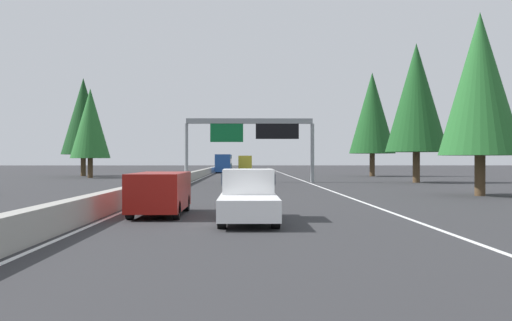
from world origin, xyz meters
name	(u,v)px	position (x,y,z in m)	size (l,w,h in m)	color
ground_plane	(196,180)	(60.00, 0.00, 0.00)	(320.00, 320.00, 0.00)	#2D2D30
median_barrier	(206,172)	(80.00, 0.30, 0.45)	(180.00, 0.56, 0.90)	#9E9B93
shoulder_stripe_right	(293,177)	(70.00, -11.52, 0.01)	(160.00, 0.16, 0.01)	silver
shoulder_stripe_median	(204,177)	(70.00, -0.25, 0.01)	(160.00, 0.16, 0.01)	silver
sign_gantry_overhead	(251,132)	(53.09, -6.04, 4.97)	(0.50, 12.68, 6.24)	gray
pickup_far_right	(248,196)	(18.61, -5.54, 0.91)	(5.60, 2.00, 1.86)	white
minivan_near_center	(160,191)	(20.81, -2.04, 0.95)	(5.00, 1.95, 1.69)	maroon
sedan_far_left	(243,178)	(45.03, -5.27, 0.68)	(4.40, 1.80, 1.47)	#2D6B38
bus_near_right	(224,163)	(95.01, -1.78, 1.72)	(11.50, 2.55, 3.10)	#1E4793
box_truck_far_center	(245,163)	(101.86, -5.45, 1.61)	(8.50, 2.40, 2.95)	gold
conifer_right_near	(480,84)	(32.45, -19.82, 6.86)	(4.96, 4.96, 11.28)	#4C3823
conifer_right_mid	(416,98)	(52.32, -22.01, 8.22)	(5.95, 5.95, 13.51)	#4C3823
conifer_right_far	(372,113)	(73.03, -22.45, 8.47)	(6.13, 6.13, 13.92)	#4C3823
conifer_left_mid	(90,123)	(67.27, 13.49, 6.65)	(4.82, 4.82, 10.95)	#4C3823
conifer_left_far	(83,116)	(75.07, 16.57, 8.12)	(5.88, 5.88, 13.36)	#4C3823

